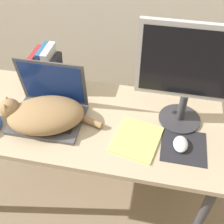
{
  "coord_description": "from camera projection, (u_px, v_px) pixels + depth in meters",
  "views": [
    {
      "loc": [
        0.31,
        -0.64,
        1.72
      ],
      "look_at": [
        0.13,
        0.27,
        0.82
      ],
      "focal_mm": 45.0,
      "sensor_mm": 36.0,
      "label": 1
    }
  ],
  "objects": [
    {
      "name": "book_row",
      "position": [
        48.0,
        70.0,
        1.49
      ],
      "size": [
        0.13,
        0.14,
        0.25
      ],
      "color": "maroon",
      "rests_on": "desk"
    },
    {
      "name": "desk",
      "position": [
        88.0,
        130.0,
        1.46
      ],
      "size": [
        1.33,
        0.59,
        0.72
      ],
      "color": "tan",
      "rests_on": "ground_plane"
    },
    {
      "name": "computer_mouse",
      "position": [
        181.0,
        144.0,
        1.26
      ],
      "size": [
        0.07,
        0.1,
        0.03
      ],
      "color": "silver",
      "rests_on": "mousepad"
    },
    {
      "name": "cat",
      "position": [
        43.0,
        114.0,
        1.33
      ],
      "size": [
        0.49,
        0.35,
        0.14
      ],
      "color": "#99754C",
      "rests_on": "desk"
    },
    {
      "name": "mousepad",
      "position": [
        184.0,
        146.0,
        1.27
      ],
      "size": [
        0.2,
        0.2,
        0.0
      ],
      "color": "#232328",
      "rests_on": "desk"
    },
    {
      "name": "laptop",
      "position": [
        49.0,
        108.0,
        1.38
      ],
      "size": [
        0.34,
        0.26,
        0.28
      ],
      "color": "#4C4C51",
      "rests_on": "desk"
    },
    {
      "name": "notepad",
      "position": [
        137.0,
        139.0,
        1.3
      ],
      "size": [
        0.24,
        0.26,
        0.01
      ],
      "color": "#E5DB6B",
      "rests_on": "desk"
    },
    {
      "name": "external_monitor",
      "position": [
        191.0,
        72.0,
        1.19
      ],
      "size": [
        0.47,
        0.2,
        0.51
      ],
      "color": "#333338",
      "rests_on": "desk"
    }
  ]
}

